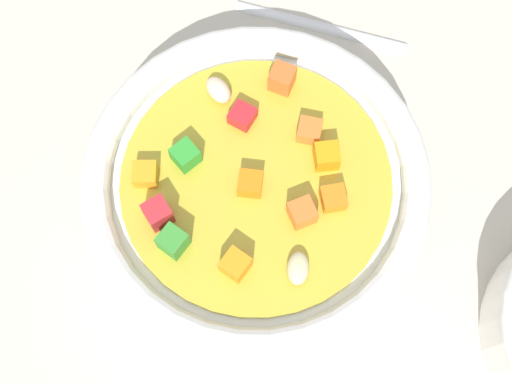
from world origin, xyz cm
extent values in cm
cube|color=#BAB2A0|center=(0.00, 0.00, -1.00)|extent=(140.00, 140.00, 2.00)
cylinder|color=white|center=(0.00, 0.00, 2.11)|extent=(20.51, 20.51, 4.23)
torus|color=white|center=(0.00, 0.00, 4.75)|extent=(21.03, 21.03, 1.75)
cylinder|color=gold|center=(0.00, 0.00, 4.43)|extent=(16.43, 16.43, 0.40)
cube|color=red|center=(2.85, 5.43, 5.46)|extent=(1.77, 1.77, 1.68)
cube|color=green|center=(4.10, 1.68, 5.31)|extent=(1.63, 1.63, 1.37)
cube|color=#36882F|center=(1.05, 6.11, 5.45)|extent=(1.50, 1.50, 1.66)
cube|color=orange|center=(0.35, 0.54, 5.21)|extent=(1.95, 1.95, 1.16)
ellipsoid|color=#C8C28E|center=(-5.34, 2.66, 5.09)|extent=(2.16, 2.34, 0.92)
cube|color=orange|center=(-3.49, -0.12, 5.33)|extent=(1.90, 1.90, 1.40)
cube|color=orange|center=(-0.54, -4.42, 5.15)|extent=(1.90, 1.90, 1.05)
cube|color=red|center=(3.24, -2.56, 5.12)|extent=(1.63, 1.63, 1.00)
cube|color=orange|center=(-2.41, -3.69, 5.35)|extent=(1.99, 1.99, 1.45)
cube|color=orange|center=(5.18, 4.07, 5.15)|extent=(1.98, 1.98, 1.05)
ellipsoid|color=beige|center=(5.50, -2.92, 5.20)|extent=(2.22, 1.71, 1.15)
cube|color=orange|center=(-2.54, 4.83, 5.36)|extent=(1.51, 1.51, 1.47)
cube|color=orange|center=(2.91, -5.98, 5.43)|extent=(1.77, 1.77, 1.61)
cube|color=orange|center=(-4.31, -1.93, 5.15)|extent=(1.98, 1.98, 1.05)
cylinder|color=silver|center=(5.16, -13.45, 0.42)|extent=(12.06, 5.88, 0.84)
camera|label=1|loc=(-9.07, 10.80, 42.88)|focal=47.72mm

